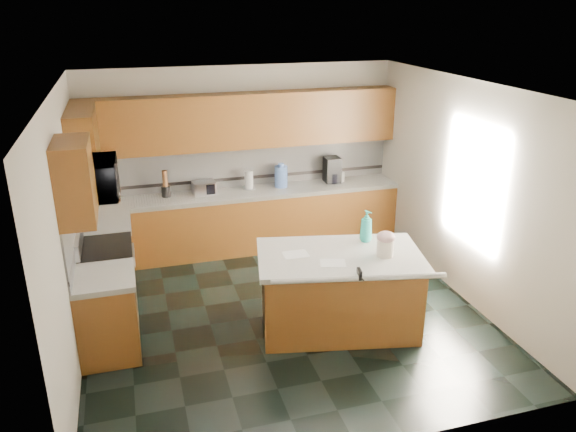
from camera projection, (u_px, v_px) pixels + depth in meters
name	position (u px, v px, depth m)	size (l,w,h in m)	color
floor	(284.00, 313.00, 6.80)	(4.60, 4.60, 0.00)	black
ceiling	(284.00, 87.00, 5.83)	(4.60, 4.60, 0.00)	white
wall_back	(242.00, 157.00, 8.39)	(4.60, 0.04, 2.70)	beige
wall_front	(368.00, 311.00, 4.23)	(4.60, 0.04, 2.70)	beige
wall_left	(65.00, 231.00, 5.71)	(0.04, 4.60, 2.70)	beige
wall_right	(465.00, 191.00, 6.92)	(0.04, 4.60, 2.70)	beige
back_base_cab	(248.00, 222.00, 8.44)	(4.60, 0.60, 0.86)	black
back_countertop	(247.00, 193.00, 8.27)	(4.60, 0.64, 0.06)	white
back_upper_cab	(243.00, 121.00, 8.02)	(4.60, 0.33, 0.78)	black
back_backsplash	(242.00, 165.00, 8.40)	(4.60, 0.02, 0.63)	silver
back_accent_band	(243.00, 178.00, 8.47)	(4.60, 0.01, 0.05)	black
left_base_cab_rear	(109.00, 257.00, 7.28)	(0.60, 0.82, 0.86)	black
left_counter_rear	(105.00, 224.00, 7.11)	(0.64, 0.82, 0.06)	white
left_base_cab_front	(108.00, 317.00, 5.91)	(0.60, 0.72, 0.86)	black
left_counter_front	(103.00, 278.00, 5.74)	(0.64, 0.72, 0.06)	white
left_backsplash	(73.00, 222.00, 6.25)	(0.02, 2.30, 0.63)	silver
left_accent_band	(76.00, 238.00, 6.32)	(0.01, 2.30, 0.05)	black
left_upper_cab_rear	(83.00, 142.00, 6.82)	(0.33, 1.09, 0.78)	black
left_upper_cab_front	(75.00, 181.00, 5.33)	(0.33, 0.72, 0.78)	black
range_body	(108.00, 284.00, 6.57)	(0.60, 0.76, 0.88)	#B7B7BC
range_oven_door	(134.00, 284.00, 6.66)	(0.02, 0.68, 0.55)	black
range_cooktop	(104.00, 248.00, 6.40)	(0.62, 0.78, 0.04)	black
range_handle	(134.00, 255.00, 6.53)	(0.02, 0.02, 0.66)	#B7B7BC
range_backguard	(78.00, 241.00, 6.29)	(0.06, 0.76, 0.18)	#B7B7BC
microwave	(95.00, 179.00, 6.10)	(0.73, 0.50, 0.41)	#B7B7BC
island_base	(339.00, 293.00, 6.38)	(1.72, 0.98, 0.86)	black
island_top	(340.00, 257.00, 6.22)	(1.82, 1.08, 0.06)	white
island_bullnose	(359.00, 278.00, 5.73)	(0.06, 0.06, 1.82)	white
treat_jar	(385.00, 248.00, 6.13)	(0.18, 0.18, 0.19)	silver
treat_jar_lid	(386.00, 237.00, 6.09)	(0.20, 0.20, 0.13)	#C99B9C
treat_jar_knob	(386.00, 233.00, 6.07)	(0.02, 0.02, 0.07)	tan
treat_jar_knob_end_l	(383.00, 234.00, 6.06)	(0.04, 0.04, 0.04)	tan
treat_jar_knob_end_r	(389.00, 233.00, 6.08)	(0.04, 0.04, 0.04)	tan
soap_bottle_island	(366.00, 226.00, 6.48)	(0.14, 0.14, 0.37)	#27B6AE
paper_sheet_a	(333.00, 263.00, 6.00)	(0.27, 0.20, 0.00)	white
paper_sheet_b	(296.00, 254.00, 6.20)	(0.28, 0.21, 0.00)	white
clamp_body	(359.00, 274.00, 5.74)	(0.03, 0.11, 0.10)	black
clamp_handle	(362.00, 279.00, 5.68)	(0.02, 0.02, 0.08)	black
knife_block	(116.00, 195.00, 7.79)	(0.11, 0.09, 0.20)	#472814
utensil_crock	(166.00, 191.00, 8.00)	(0.13, 0.13, 0.16)	black
utensil_bundle	(165.00, 178.00, 7.93)	(0.07, 0.07, 0.23)	#472814
toaster_oven	(204.00, 188.00, 8.11)	(0.32, 0.22, 0.19)	#B7B7BC
toaster_oven_door	(205.00, 190.00, 8.02)	(0.28, 0.01, 0.15)	black
paper_towel	(249.00, 180.00, 8.31)	(0.13, 0.13, 0.28)	white
paper_towel_base	(249.00, 188.00, 8.36)	(0.19, 0.19, 0.01)	#B7B7BC
water_jug	(281.00, 177.00, 8.40)	(0.19, 0.19, 0.32)	#5379C7
water_jug_neck	(281.00, 165.00, 8.33)	(0.09, 0.09, 0.05)	#5379C7
coffee_maker	(332.00, 170.00, 8.62)	(0.23, 0.25, 0.39)	black
coffee_carafe	(333.00, 178.00, 8.61)	(0.16, 0.16, 0.16)	black
soap_bottle_back	(340.00, 174.00, 8.65)	(0.11, 0.11, 0.25)	white
soap_back_cap	(340.00, 166.00, 8.60)	(0.02, 0.02, 0.03)	red
window_light_proxy	(473.00, 184.00, 6.68)	(0.02, 1.40, 1.10)	white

